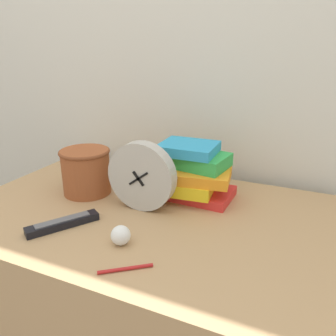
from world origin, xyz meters
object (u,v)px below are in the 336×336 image
(book_stack, at_px, (193,173))
(tv_remote, at_px, (63,223))
(crumpled_paper_ball, at_px, (121,235))
(pen, at_px, (125,269))
(basket, at_px, (86,170))
(desk_clock, at_px, (142,176))

(book_stack, relative_size, tv_remote, 1.33)
(crumpled_paper_ball, height_order, pen, crumpled_paper_ball)
(basket, bearing_deg, desk_clock, -7.84)
(book_stack, relative_size, crumpled_paper_ball, 4.97)
(book_stack, distance_m, tv_remote, 0.42)
(desk_clock, distance_m, basket, 0.23)
(basket, bearing_deg, tv_remote, -69.86)
(desk_clock, height_order, tv_remote, desk_clock)
(desk_clock, bearing_deg, basket, 172.16)
(book_stack, height_order, tv_remote, book_stack)
(book_stack, relative_size, pen, 2.40)
(book_stack, distance_m, basket, 0.35)
(basket, height_order, tv_remote, basket)
(book_stack, xyz_separation_m, pen, (-0.00, -0.41, -0.08))
(book_stack, distance_m, pen, 0.42)
(basket, xyz_separation_m, pen, (0.33, -0.31, -0.08))
(book_stack, xyz_separation_m, tv_remote, (-0.25, -0.32, -0.07))
(pen, bearing_deg, book_stack, 89.53)
(book_stack, height_order, crumpled_paper_ball, book_stack)
(book_stack, bearing_deg, tv_remote, -128.12)
(basket, bearing_deg, crumpled_paper_ball, -39.93)
(basket, relative_size, tv_remote, 0.89)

